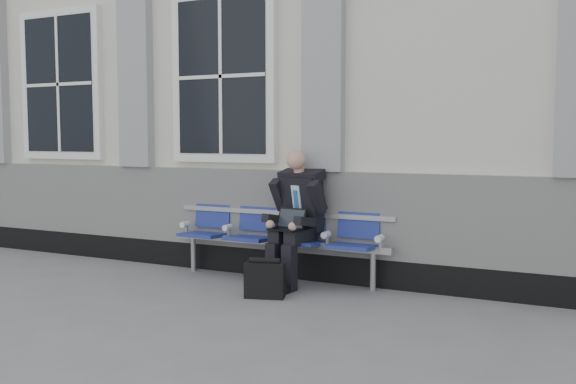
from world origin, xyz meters
The scene contains 5 objects.
ground centered at (0.00, 0.00, 0.00)m, with size 70.00×70.00×0.00m, color slate.
station_building centered at (-0.02, 3.47, 2.22)m, with size 14.40×4.40×4.49m.
bench centered at (1.12, 1.32, 0.55)m, with size 2.60×0.47×0.91m.
businessman centered at (1.41, 1.19, 0.77)m, with size 0.60×0.81×1.43m.
briefcase centered at (1.37, 0.56, 0.18)m, with size 0.42×0.27×0.39m.
Camera 1 is at (4.29, -4.84, 1.56)m, focal length 40.00 mm.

